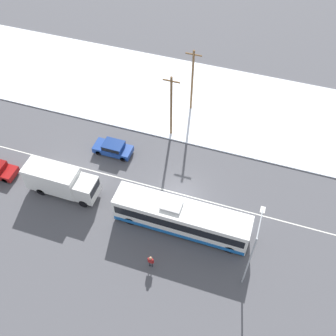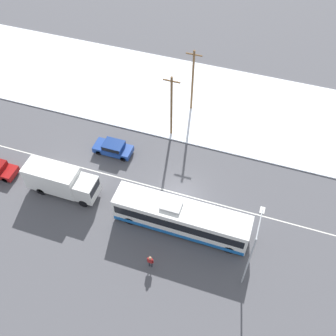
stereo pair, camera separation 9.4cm
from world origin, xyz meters
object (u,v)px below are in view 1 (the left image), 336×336
Objects in this scene: sedan_car at (113,148)px; utility_pole_roadside at (171,106)px; city_bus at (181,218)px; utility_pole_snowlot at (192,80)px; box_truck at (60,180)px; streetlamp at (252,249)px; pedestrian_at_stop at (151,261)px.

utility_pole_roadside is (4.99, 4.68, 3.34)m from sedan_car.
utility_pole_snowlot reaches higher than city_bus.
sedan_car is 7.61m from utility_pole_roadside.
box_truck is 6.97m from sedan_car.
streetlamp reaches higher than city_bus.
box_truck is at bearing -125.05° from utility_pole_roadside.
box_truck is 12.11m from pedestrian_at_stop.
streetlamp is at bearing -61.86° from utility_pole_snowlot.
utility_pole_roadside is (-3.33, 15.90, 3.12)m from pedestrian_at_stop.
sedan_car is 2.57× the size of pedestrian_at_stop.
streetlamp is (6.48, -2.94, 3.11)m from city_bus.
streetlamp is at bearing -9.75° from box_truck.
streetlamp is at bearing -24.40° from city_bus.
utility_pole_snowlot reaches higher than sedan_car.
city_bus is at bearing -67.74° from utility_pole_roadside.
sedan_car is at bearing 149.26° from streetlamp.
utility_pole_snowlot is at bearing 78.91° from utility_pole_roadside.
box_truck is 0.91× the size of utility_pole_roadside.
streetlamp reaches higher than pedestrian_at_stop.
pedestrian_at_stop is at bearing 126.55° from sedan_car.
city_bus is at bearing -77.06° from utility_pole_snowlot.
box_truck is 0.98× the size of streetlamp.
pedestrian_at_stop is 21.06m from utility_pole_snowlot.
city_bus is at bearing 74.24° from pedestrian_at_stop.
pedestrian_at_stop reaches higher than sedan_car.
utility_pole_snowlot is (8.66, 15.79, 2.50)m from box_truck.
utility_pole_snowlot is (0.94, 4.77, 0.09)m from utility_pole_roadside.
utility_pole_roadside is 0.98× the size of utility_pole_snowlot.
box_truck is 13.67m from utility_pole_roadside.
utility_pole_roadside reaches higher than city_bus.
utility_pole_roadside is (7.73, 11.01, 2.40)m from box_truck.
utility_pole_roadside is at bearing 127.94° from streetlamp.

